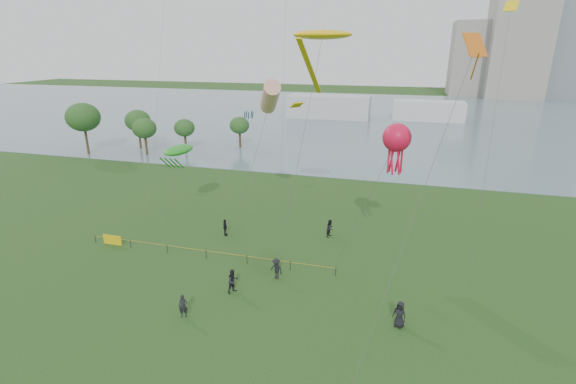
# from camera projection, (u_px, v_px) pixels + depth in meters

# --- Properties ---
(ground_plane) EXTENTS (400.00, 400.00, 0.00)m
(ground_plane) POSITION_uv_depth(u_px,v_px,m) (243.00, 371.00, 24.96)
(ground_plane) COLOR #173611
(lake) EXTENTS (400.00, 120.00, 0.08)m
(lake) POSITION_uv_depth(u_px,v_px,m) (374.00, 117.00, 115.96)
(lake) COLOR slate
(lake) RESTS_ON ground_plane
(building_mid) EXTENTS (20.00, 20.00, 38.00)m
(building_mid) POSITION_uv_depth(u_px,v_px,m) (517.00, 45.00, 154.53)
(building_mid) COLOR gray
(building_mid) RESTS_ON ground_plane
(building_low) EXTENTS (16.00, 18.00, 28.00)m
(building_low) POSITION_uv_depth(u_px,v_px,m) (472.00, 59.00, 165.17)
(building_low) COLOR gray
(building_low) RESTS_ON ground_plane
(pavilion_left) EXTENTS (22.00, 8.00, 6.00)m
(pavilion_left) POSITION_uv_depth(u_px,v_px,m) (329.00, 107.00, 113.46)
(pavilion_left) COLOR silver
(pavilion_left) RESTS_ON ground_plane
(pavilion_right) EXTENTS (18.00, 7.00, 5.00)m
(pavilion_right) POSITION_uv_depth(u_px,v_px,m) (428.00, 111.00, 109.79)
(pavilion_right) COLOR silver
(pavilion_right) RESTS_ON ground_plane
(trees) EXTENTS (29.32, 17.15, 9.15)m
(trees) POSITION_uv_depth(u_px,v_px,m) (134.00, 122.00, 75.40)
(trees) COLOR #3B2C1B
(trees) RESTS_ON ground_plane
(fence) EXTENTS (24.07, 0.07, 1.05)m
(fence) POSITION_uv_depth(u_px,v_px,m) (147.00, 245.00, 39.67)
(fence) COLOR black
(fence) RESTS_ON ground_plane
(spectator_a) EXTENTS (1.14, 1.21, 1.96)m
(spectator_a) POSITION_uv_depth(u_px,v_px,m) (233.00, 281.00, 32.69)
(spectator_a) COLOR black
(spectator_a) RESTS_ON ground_plane
(spectator_b) EXTENTS (1.36, 1.08, 1.84)m
(spectator_b) POSITION_uv_depth(u_px,v_px,m) (276.00, 269.00, 34.63)
(spectator_b) COLOR black
(spectator_b) RESTS_ON ground_plane
(spectator_c) EXTENTS (0.66, 1.10, 1.76)m
(spectator_c) POSITION_uv_depth(u_px,v_px,m) (225.00, 227.00, 42.66)
(spectator_c) COLOR black
(spectator_c) RESTS_ON ground_plane
(spectator_d) EXTENTS (1.13, 0.97, 1.96)m
(spectator_d) POSITION_uv_depth(u_px,v_px,m) (400.00, 314.00, 28.61)
(spectator_d) COLOR black
(spectator_d) RESTS_ON ground_plane
(spectator_f) EXTENTS (0.75, 0.62, 1.76)m
(spectator_f) POSITION_uv_depth(u_px,v_px,m) (183.00, 306.00, 29.70)
(spectator_f) COLOR black
(spectator_f) RESTS_ON ground_plane
(spectator_g) EXTENTS (0.93, 1.06, 1.84)m
(spectator_g) POSITION_uv_depth(u_px,v_px,m) (330.00, 228.00, 42.39)
(spectator_g) COLOR black
(spectator_g) RESTS_ON ground_plane
(kite_stingray) EXTENTS (5.16, 9.97, 19.65)m
(kite_stingray) POSITION_uv_depth(u_px,v_px,m) (322.00, 36.00, 32.89)
(kite_stingray) COLOR #3F3F42
(kite_windsock) EXTENTS (4.98, 5.10, 15.59)m
(kite_windsock) POSITION_uv_depth(u_px,v_px,m) (270.00, 97.00, 40.33)
(kite_windsock) COLOR #3F3F42
(kite_creature) EXTENTS (2.46, 7.97, 8.51)m
(kite_creature) POSITION_uv_depth(u_px,v_px,m) (178.00, 150.00, 44.05)
(kite_creature) COLOR #3F3F42
(kite_octopus) EXTENTS (5.53, 2.84, 12.80)m
(kite_octopus) POSITION_uv_depth(u_px,v_px,m) (397.00, 139.00, 32.44)
(kite_octopus) COLOR #3F3F42
(kite_delta) EXTENTS (6.10, 10.91, 19.03)m
(kite_delta) POSITION_uv_depth(u_px,v_px,m) (467.00, 70.00, 20.47)
(kite_delta) COLOR #3F3F42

